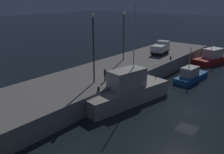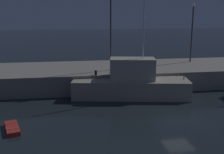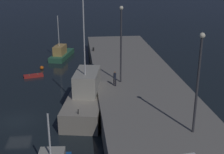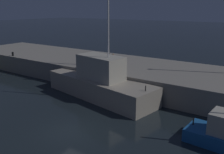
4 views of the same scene
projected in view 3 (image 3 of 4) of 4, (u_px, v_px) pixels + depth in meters
The scene contains 11 objects.
ground_plane at pixel (17, 122), 32.21m from camera, with size 320.00×320.00×0.00m, color black.
pier_quay at pixel (147, 105), 33.26m from camera, with size 61.77×10.56×2.36m.
fishing_trawler_red at pixel (88, 95), 35.01m from camera, with size 13.43×6.13×12.30m.
fishing_boat_white at pixel (61, 53), 55.09m from camera, with size 8.05×4.40×7.69m.
rowboat_white_mid at pixel (33, 76), 45.53m from camera, with size 1.70×2.97×0.41m.
mooring_buoy_near at pixel (42, 68), 48.87m from camera, with size 0.60×0.60×0.60m, color orange.
lamp_post_west at pixel (121, 40), 35.03m from camera, with size 0.44×0.44×8.94m.
lamp_post_east at pixel (198, 77), 23.83m from camera, with size 0.44×0.44×8.32m.
dockworker at pixel (115, 78), 35.17m from camera, with size 0.44×0.44×1.77m.
bollard_west at pixel (93, 49), 50.66m from camera, with size 0.28×0.28×0.57m, color black.
bollard_east at pixel (97, 75), 38.39m from camera, with size 0.28×0.28×0.55m, color black.
Camera 3 is at (29.77, 6.77, 15.08)m, focal length 49.24 mm.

